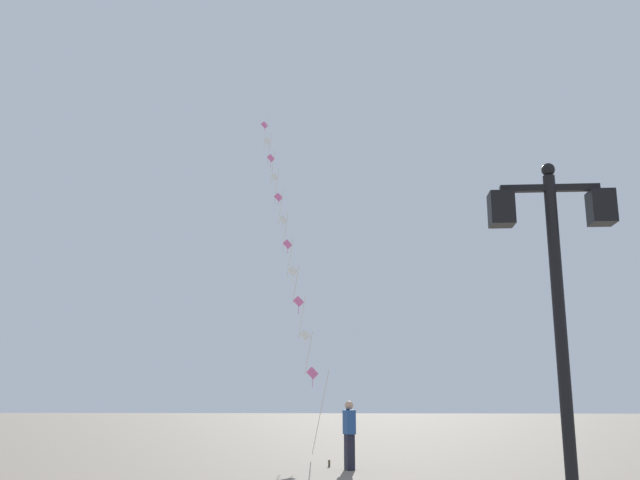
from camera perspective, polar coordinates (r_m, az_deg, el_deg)
The scene contains 4 objects.
ground_plane at distance 21.36m, azimuth 4.44°, elevation -17.57°, with size 160.00×160.00×0.00m, color #756B5B.
twin_lantern_lamp_post at distance 8.49m, azimuth 18.76°, elevation -2.77°, with size 1.44×0.28×4.48m.
kite_train at distance 26.71m, azimuth -2.82°, elevation 0.38°, with size 3.98×12.43×15.05m.
kite_flyer at distance 18.50m, azimuth 2.41°, elevation -15.51°, with size 0.35×0.63×1.71m.
Camera 1 is at (-0.18, -1.29, 1.71)m, focal length 39.13 mm.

